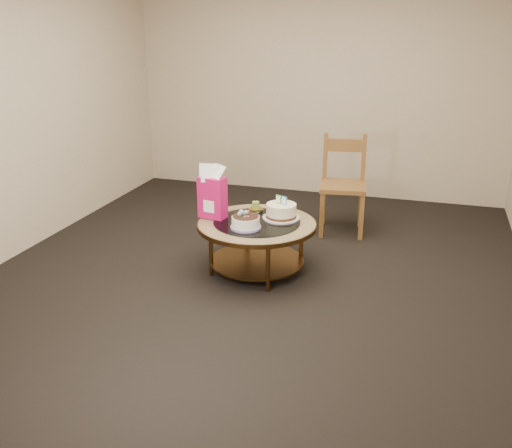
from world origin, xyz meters
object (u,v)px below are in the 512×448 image
(decorated_cake, at_px, (246,223))
(gift_bag, at_px, (212,192))
(dining_chair, at_px, (343,184))
(cream_cake, at_px, (281,211))
(coffee_table, at_px, (257,231))

(decorated_cake, height_order, gift_bag, gift_bag)
(decorated_cake, distance_m, gift_bag, 0.43)
(dining_chair, bearing_deg, cream_cake, -117.08)
(decorated_cake, xyz_separation_m, gift_bag, (-0.35, 0.17, 0.18))
(cream_cake, relative_size, dining_chair, 0.33)
(coffee_table, distance_m, cream_cake, 0.27)
(gift_bag, bearing_deg, dining_chair, 62.90)
(coffee_table, xyz_separation_m, dining_chair, (0.54, 1.22, 0.12))
(decorated_cake, distance_m, cream_cake, 0.39)
(gift_bag, distance_m, dining_chair, 1.55)
(coffee_table, bearing_deg, cream_cake, 39.11)
(coffee_table, bearing_deg, dining_chair, 66.15)
(coffee_table, height_order, decorated_cake, decorated_cake)
(cream_cake, xyz_separation_m, gift_bag, (-0.57, -0.14, 0.17))
(decorated_cake, xyz_separation_m, dining_chair, (0.58, 1.40, -0.01))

